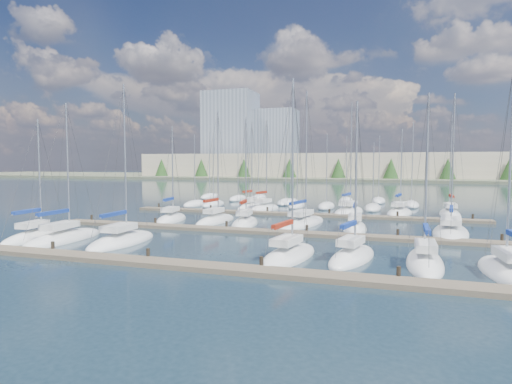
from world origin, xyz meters
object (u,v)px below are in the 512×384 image
(sailboat_o, at_px, (264,209))
(sailboat_e, at_px, (352,257))
(sailboat_c, at_px, (122,241))
(sailboat_d, at_px, (289,256))
(sailboat_a, at_px, (36,237))
(sailboat_p, at_px, (349,212))
(sailboat_i, at_px, (216,221))
(sailboat_q, at_px, (399,213))
(sailboat_m, at_px, (451,233))
(sailboat_h, at_px, (171,219))
(sailboat_b, at_px, (64,239))
(sailboat_k, at_px, (303,223))
(sailboat_n, at_px, (250,207))
(sailboat_j, at_px, (245,223))
(sailboat_f, at_px, (425,262))
(sailboat_l, at_px, (355,228))
(sailboat_g, at_px, (510,273))
(sailboat_r, at_px, (450,214))

(sailboat_o, height_order, sailboat_e, sailboat_o)
(sailboat_c, distance_m, sailboat_d, 14.46)
(sailboat_a, bearing_deg, sailboat_p, 45.76)
(sailboat_e, bearing_deg, sailboat_i, 151.60)
(sailboat_q, relative_size, sailboat_o, 0.88)
(sailboat_i, height_order, sailboat_p, sailboat_p)
(sailboat_m, height_order, sailboat_h, sailboat_m)
(sailboat_b, relative_size, sailboat_k, 0.83)
(sailboat_d, bearing_deg, sailboat_n, 122.32)
(sailboat_j, distance_m, sailboat_d, 16.34)
(sailboat_e, xyz_separation_m, sailboat_j, (-12.41, 13.07, -0.00))
(sailboat_f, bearing_deg, sailboat_m, 77.76)
(sailboat_l, distance_m, sailboat_b, 26.56)
(sailboat_n, height_order, sailboat_g, sailboat_g)
(sailboat_l, relative_size, sailboat_o, 0.81)
(sailboat_k, bearing_deg, sailboat_f, -42.02)
(sailboat_o, xyz_separation_m, sailboat_k, (7.97, -12.23, -0.01))
(sailboat_r, height_order, sailboat_a, sailboat_r)
(sailboat_p, bearing_deg, sailboat_e, -75.14)
(sailboat_n, height_order, sailboat_e, sailboat_n)
(sailboat_q, bearing_deg, sailboat_e, -87.36)
(sailboat_c, distance_m, sailboat_e, 18.58)
(sailboat_a, bearing_deg, sailboat_f, -2.94)
(sailboat_o, height_order, sailboat_p, sailboat_p)
(sailboat_a, distance_m, sailboat_i, 17.81)
(sailboat_j, xyz_separation_m, sailboat_p, (9.35, 14.05, -0.00))
(sailboat_r, xyz_separation_m, sailboat_e, (-9.16, -28.29, -0.00))
(sailboat_g, bearing_deg, sailboat_a, 173.55)
(sailboat_q, xyz_separation_m, sailboat_g, (5.96, -29.06, 0.01))
(sailboat_k, bearing_deg, sailboat_r, 51.83)
(sailboat_f, relative_size, sailboat_j, 0.98)
(sailboat_c, bearing_deg, sailboat_p, 58.41)
(sailboat_k, xyz_separation_m, sailboat_p, (3.49, 12.36, -0.00))
(sailboat_k, xyz_separation_m, sailboat_i, (-9.59, -0.94, 0.01))
(sailboat_m, bearing_deg, sailboat_h, -173.90)
(sailboat_n, bearing_deg, sailboat_p, 1.61)
(sailboat_a, bearing_deg, sailboat_j, 39.90)
(sailboat_f, height_order, sailboat_g, sailboat_g)
(sailboat_f, xyz_separation_m, sailboat_q, (-1.39, 27.90, -0.01))
(sailboat_m, height_order, sailboat_q, sailboat_m)
(sailboat_l, xyz_separation_m, sailboat_r, (10.16, 15.22, 0.01))
(sailboat_e, bearing_deg, sailboat_c, -168.71)
(sailboat_q, distance_m, sailboat_p, 6.31)
(sailboat_h, height_order, sailboat_d, sailboat_d)
(sailboat_l, xyz_separation_m, sailboat_a, (-25.67, -13.61, 0.00))
(sailboat_f, distance_m, sailboat_n, 35.61)
(sailboat_n, height_order, sailboat_k, sailboat_k)
(sailboat_m, bearing_deg, sailboat_p, 133.92)
(sailboat_l, bearing_deg, sailboat_j, 176.27)
(sailboat_l, xyz_separation_m, sailboat_q, (4.22, 14.74, -0.01))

